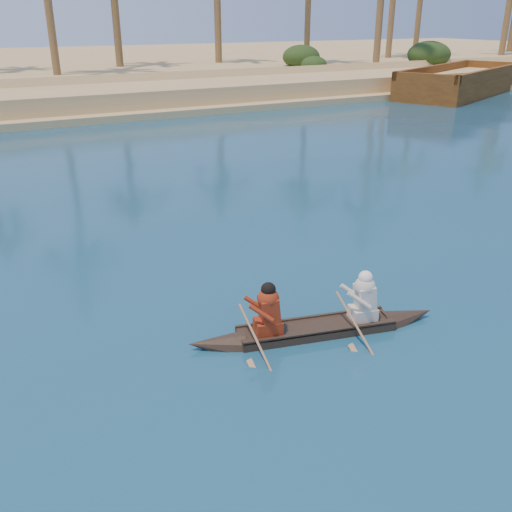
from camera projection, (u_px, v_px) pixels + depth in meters
ground at (280, 346)px, 9.35m from camera, size 160.00×160.00×0.00m
shrub_cluster at (20, 83)px, 34.51m from camera, size 100.00×6.00×2.40m
canoe at (316, 321)px, 9.64m from camera, size 4.42×1.53×1.21m
barge_right at (461, 83)px, 38.85m from camera, size 13.36×9.01×2.12m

